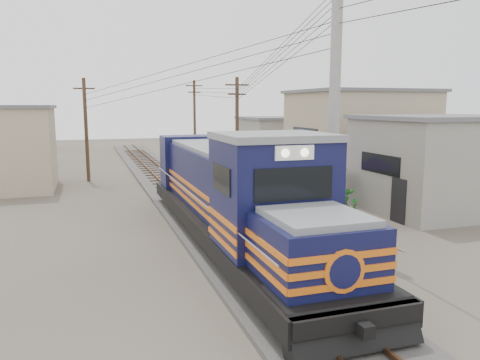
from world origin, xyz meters
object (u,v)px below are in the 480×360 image
object	(u,v)px
locomotive	(232,197)
vendor	(339,196)
billboard	(308,159)
market_umbrella	(325,164)

from	to	relation	value
locomotive	vendor	world-z (taller)	locomotive
billboard	vendor	size ratio (longest dim) A/B	2.33
locomotive	vendor	bearing A→B (deg)	28.39
locomotive	billboard	distance (m)	4.75
market_umbrella	vendor	bearing A→B (deg)	-86.96
market_umbrella	vendor	xyz separation A→B (m)	(0.07, -1.36, -1.39)
billboard	locomotive	bearing A→B (deg)	-168.89
billboard	market_umbrella	distance (m)	3.70
vendor	locomotive	bearing A→B (deg)	29.01
market_umbrella	vendor	size ratio (longest dim) A/B	1.81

